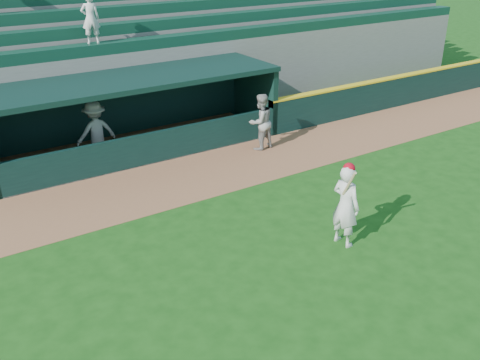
% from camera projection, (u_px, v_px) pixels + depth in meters
% --- Properties ---
extents(ground, '(120.00, 120.00, 0.00)m').
position_uv_depth(ground, '(280.00, 259.00, 11.75)').
color(ground, '#164511').
rests_on(ground, ground).
extents(warning_track, '(40.00, 3.00, 0.01)m').
position_uv_depth(warning_track, '(178.00, 180.00, 15.47)').
color(warning_track, brown).
rests_on(warning_track, ground).
extents(field_wall_right, '(15.50, 0.30, 1.20)m').
position_uv_depth(field_wall_right, '(419.00, 87.00, 22.54)').
color(field_wall_right, black).
rests_on(field_wall_right, ground).
extents(wall_stripe_right, '(15.50, 0.32, 0.06)m').
position_uv_depth(wall_stripe_right, '(421.00, 72.00, 22.28)').
color(wall_stripe_right, yellow).
rests_on(wall_stripe_right, field_wall_right).
extents(dugout_player_front, '(0.96, 0.79, 1.86)m').
position_uv_depth(dugout_player_front, '(261.00, 122.00, 17.37)').
color(dugout_player_front, gray).
rests_on(dugout_player_front, ground).
extents(dugout_player_inside, '(1.29, 0.80, 1.92)m').
position_uv_depth(dugout_player_inside, '(96.00, 132.00, 16.42)').
color(dugout_player_inside, '#989893').
rests_on(dugout_player_inside, ground).
extents(dugout, '(9.40, 2.80, 2.46)m').
position_uv_depth(dugout, '(132.00, 109.00, 17.26)').
color(dugout, slate).
rests_on(dugout, ground).
extents(stands, '(34.50, 6.25, 7.48)m').
position_uv_depth(stands, '(83.00, 52.00, 20.29)').
color(stands, slate).
rests_on(stands, ground).
extents(batter_at_plate, '(0.57, 0.85, 2.03)m').
position_uv_depth(batter_at_plate, '(346.00, 204.00, 11.94)').
color(batter_at_plate, silver).
rests_on(batter_at_plate, ground).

